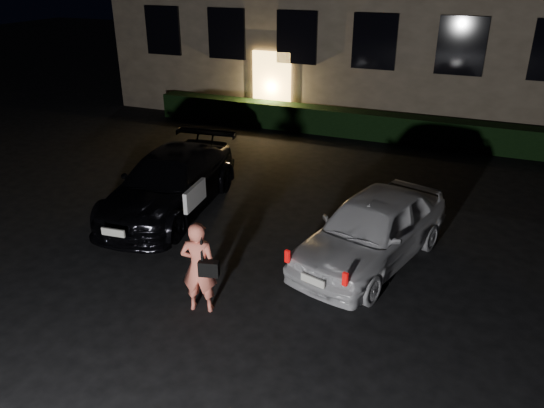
% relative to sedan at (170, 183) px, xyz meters
% --- Properties ---
extents(ground, '(80.00, 80.00, 0.00)m').
position_rel_sedan_xyz_m(ground, '(2.83, -3.24, -0.67)').
color(ground, black).
rests_on(ground, ground).
extents(hedge, '(15.00, 0.70, 0.85)m').
position_rel_sedan_xyz_m(hedge, '(2.83, 7.26, -0.25)').
color(hedge, black).
rests_on(hedge, ground).
extents(sedan, '(2.35, 4.82, 1.34)m').
position_rel_sedan_xyz_m(sedan, '(0.00, 0.00, 0.00)').
color(sedan, black).
rests_on(sedan, ground).
extents(hatch, '(2.65, 4.28, 1.36)m').
position_rel_sedan_xyz_m(hatch, '(4.79, -0.54, 0.01)').
color(hatch, silver).
rests_on(hatch, ground).
extents(man, '(0.72, 0.51, 1.60)m').
position_rel_sedan_xyz_m(man, '(2.57, -3.17, 0.13)').
color(man, '#F2755E').
rests_on(man, ground).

